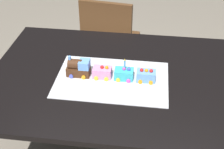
{
  "coord_description": "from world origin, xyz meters",
  "views": [
    {
      "loc": [
        0.16,
        -1.41,
        1.75
      ],
      "look_at": [
        -0.02,
        -0.04,
        0.77
      ],
      "focal_mm": 51.0,
      "sensor_mm": 36.0,
      "label": 1
    }
  ],
  "objects_px": {
    "cake_car_gondola_sky_blue": "(146,76)",
    "birthday_candle": "(125,63)",
    "cake_car_tanker_bubblegum": "(102,72)",
    "dining_table": "(116,91)",
    "cake_locomotive": "(79,68)",
    "chair": "(110,42)",
    "cake_car_caboose_turquoise": "(124,74)"
  },
  "relations": [
    {
      "from": "cake_car_gondola_sky_blue",
      "to": "birthday_candle",
      "type": "relative_size",
      "value": 1.82
    },
    {
      "from": "cake_car_tanker_bubblegum",
      "to": "birthday_candle",
      "type": "height_order",
      "value": "birthday_candle"
    },
    {
      "from": "dining_table",
      "to": "cake_locomotive",
      "type": "bearing_deg",
      "value": -173.45
    },
    {
      "from": "chair",
      "to": "cake_car_caboose_turquoise",
      "type": "bearing_deg",
      "value": 110.6
    },
    {
      "from": "cake_car_gondola_sky_blue",
      "to": "birthday_candle",
      "type": "xyz_separation_m",
      "value": [
        -0.12,
        0.0,
        0.07
      ]
    },
    {
      "from": "cake_car_tanker_bubblegum",
      "to": "dining_table",
      "type": "bearing_deg",
      "value": 17.64
    },
    {
      "from": "dining_table",
      "to": "chair",
      "type": "bearing_deg",
      "value": 100.41
    },
    {
      "from": "cake_car_gondola_sky_blue",
      "to": "cake_car_caboose_turquoise",
      "type": "bearing_deg",
      "value": 180.0
    },
    {
      "from": "cake_locomotive",
      "to": "cake_car_caboose_turquoise",
      "type": "bearing_deg",
      "value": -0.0
    },
    {
      "from": "dining_table",
      "to": "cake_car_tanker_bubblegum",
      "type": "xyz_separation_m",
      "value": [
        -0.07,
        -0.02,
        0.14
      ]
    },
    {
      "from": "dining_table",
      "to": "cake_car_tanker_bubblegum",
      "type": "relative_size",
      "value": 14.0
    },
    {
      "from": "cake_locomotive",
      "to": "cake_car_caboose_turquoise",
      "type": "xyz_separation_m",
      "value": [
        0.25,
        -0.0,
        -0.02
      ]
    },
    {
      "from": "cake_car_gondola_sky_blue",
      "to": "dining_table",
      "type": "bearing_deg",
      "value": 171.84
    },
    {
      "from": "birthday_candle",
      "to": "cake_car_caboose_turquoise",
      "type": "bearing_deg",
      "value": -180.0
    },
    {
      "from": "cake_locomotive",
      "to": "cake_car_gondola_sky_blue",
      "type": "relative_size",
      "value": 1.4
    },
    {
      "from": "dining_table",
      "to": "cake_car_caboose_turquoise",
      "type": "bearing_deg",
      "value": -27.43
    },
    {
      "from": "cake_locomotive",
      "to": "cake_car_gondola_sky_blue",
      "type": "xyz_separation_m",
      "value": [
        0.36,
        -0.0,
        -0.02
      ]
    },
    {
      "from": "chair",
      "to": "cake_locomotive",
      "type": "xyz_separation_m",
      "value": [
        -0.05,
        -0.86,
        0.32
      ]
    },
    {
      "from": "dining_table",
      "to": "birthday_candle",
      "type": "xyz_separation_m",
      "value": [
        0.05,
        -0.02,
        0.21
      ]
    },
    {
      "from": "cake_locomotive",
      "to": "birthday_candle",
      "type": "relative_size",
      "value": 2.55
    },
    {
      "from": "cake_car_caboose_turquoise",
      "to": "cake_locomotive",
      "type": "bearing_deg",
      "value": 180.0
    },
    {
      "from": "chair",
      "to": "cake_car_tanker_bubblegum",
      "type": "bearing_deg",
      "value": 102.92
    },
    {
      "from": "cake_car_caboose_turquoise",
      "to": "birthday_candle",
      "type": "height_order",
      "value": "birthday_candle"
    },
    {
      "from": "chair",
      "to": "cake_locomotive",
      "type": "relative_size",
      "value": 6.14
    },
    {
      "from": "chair",
      "to": "cake_car_tanker_bubblegum",
      "type": "xyz_separation_m",
      "value": [
        0.08,
        -0.86,
        0.3
      ]
    },
    {
      "from": "dining_table",
      "to": "cake_car_gondola_sky_blue",
      "type": "bearing_deg",
      "value": -8.16
    },
    {
      "from": "dining_table",
      "to": "cake_car_tanker_bubblegum",
      "type": "bearing_deg",
      "value": -162.36
    },
    {
      "from": "dining_table",
      "to": "cake_car_gondola_sky_blue",
      "type": "relative_size",
      "value": 14.0
    },
    {
      "from": "dining_table",
      "to": "cake_car_gondola_sky_blue",
      "type": "xyz_separation_m",
      "value": [
        0.16,
        -0.02,
        0.14
      ]
    },
    {
      "from": "chair",
      "to": "cake_locomotive",
      "type": "distance_m",
      "value": 0.91
    },
    {
      "from": "cake_car_tanker_bubblegum",
      "to": "birthday_candle",
      "type": "xyz_separation_m",
      "value": [
        0.12,
        0.0,
        0.07
      ]
    },
    {
      "from": "chair",
      "to": "dining_table",
      "type": "bearing_deg",
      "value": 107.99
    }
  ]
}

